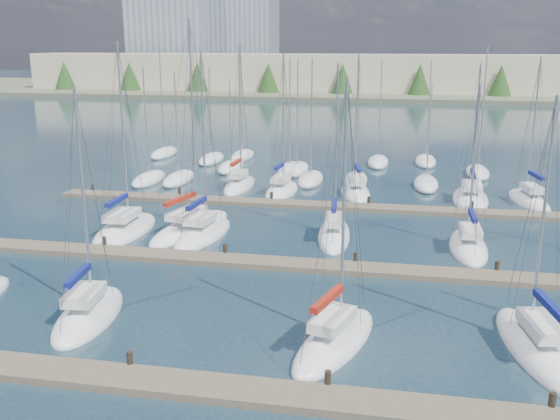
% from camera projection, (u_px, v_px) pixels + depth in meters
% --- Properties ---
extents(ground, '(400.00, 400.00, 0.00)m').
position_uv_depth(ground, '(349.00, 147.00, 78.56)').
color(ground, '#233946').
rests_on(ground, ground).
extents(dock_near, '(44.00, 1.93, 1.10)m').
position_uv_depth(dock_near, '(220.00, 389.00, 23.56)').
color(dock_near, '#6B5E4C').
rests_on(dock_near, ground).
extents(dock_mid, '(44.00, 1.93, 1.10)m').
position_uv_depth(dock_mid, '(286.00, 264.00, 36.83)').
color(dock_mid, '#6B5E4C').
rests_on(dock_mid, ground).
extents(dock_far, '(44.00, 1.93, 1.10)m').
position_uv_depth(dock_far, '(318.00, 205.00, 50.10)').
color(dock_far, '#6B5E4C').
rests_on(dock_far, ground).
extents(sailboat_o, '(2.85, 6.77, 12.68)m').
position_uv_depth(sailboat_o, '(282.00, 191.00, 54.86)').
color(sailboat_o, white).
rests_on(sailboat_o, ground).
extents(sailboat_d, '(4.32, 7.70, 12.24)m').
position_uv_depth(sailboat_d, '(335.00, 341.00, 27.28)').
color(sailboat_d, white).
rests_on(sailboat_d, ground).
extents(sailboat_l, '(2.37, 7.17, 11.13)m').
position_uv_depth(sailboat_l, '(468.00, 247.00, 39.86)').
color(sailboat_l, white).
rests_on(sailboat_l, ground).
extents(sailboat_p, '(3.73, 7.67, 12.64)m').
position_uv_depth(sailboat_p, '(355.00, 192.00, 54.29)').
color(sailboat_p, white).
rests_on(sailboat_p, ground).
extents(sailboat_r, '(3.44, 7.78, 12.51)m').
position_uv_depth(sailboat_r, '(529.00, 201.00, 51.36)').
color(sailboat_r, white).
rests_on(sailboat_r, ground).
extents(sailboat_i, '(4.75, 9.77, 15.18)m').
position_uv_depth(sailboat_i, '(191.00, 228.00, 43.97)').
color(sailboat_i, white).
rests_on(sailboat_i, ground).
extents(sailboat_q, '(3.34, 8.36, 11.95)m').
position_uv_depth(sailboat_q, '(470.00, 198.00, 52.22)').
color(sailboat_q, white).
rests_on(sailboat_q, ground).
extents(sailboat_h, '(3.21, 8.18, 13.65)m').
position_uv_depth(sailboat_h, '(125.00, 230.00, 43.51)').
color(sailboat_h, white).
rests_on(sailboat_h, ground).
extents(sailboat_n, '(2.33, 7.37, 13.39)m').
position_uv_depth(sailboat_n, '(239.00, 185.00, 56.84)').
color(sailboat_n, white).
rests_on(sailboat_n, ground).
extents(sailboat_f, '(3.52, 8.20, 11.56)m').
position_uv_depth(sailboat_f, '(535.00, 347.00, 26.76)').
color(sailboat_f, white).
rests_on(sailboat_f, ground).
extents(sailboat_c, '(3.38, 7.08, 11.65)m').
position_uv_depth(sailboat_c, '(89.00, 315.00, 29.91)').
color(sailboat_c, white).
rests_on(sailboat_c, ground).
extents(sailboat_k, '(2.75, 8.10, 12.27)m').
position_uv_depth(sailboat_k, '(334.00, 234.00, 42.38)').
color(sailboat_k, white).
rests_on(sailboat_k, ground).
extents(sailboat_j, '(3.30, 7.92, 13.09)m').
position_uv_depth(sailboat_j, '(203.00, 233.00, 42.67)').
color(sailboat_j, white).
rests_on(sailboat_j, ground).
extents(distant_boats, '(36.93, 20.75, 13.30)m').
position_uv_depth(distant_boats, '(294.00, 169.00, 63.89)').
color(distant_boats, '#9EA0A5').
rests_on(distant_boats, ground).
extents(shoreline, '(400.00, 60.00, 38.00)m').
position_uv_depth(shoreline, '(329.00, 63.00, 164.15)').
color(shoreline, '#666B51').
rests_on(shoreline, ground).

